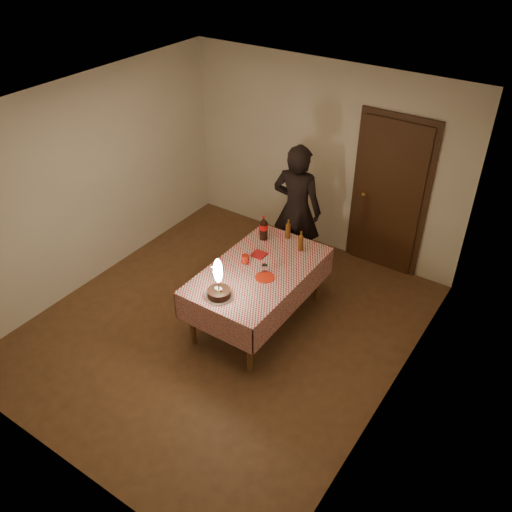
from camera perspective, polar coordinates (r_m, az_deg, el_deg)
name	(u,v)px	position (r m, az deg, el deg)	size (l,w,h in m)	color
ground	(224,326)	(6.47, -3.41, -7.39)	(4.00, 4.50, 0.01)	brown
room_shell	(225,202)	(5.53, -3.24, 5.74)	(4.04, 4.54, 2.62)	beige
dining_table	(258,276)	(6.15, 0.26, -2.16)	(1.02, 1.72, 0.74)	brown
birthday_cake	(219,286)	(5.64, -3.94, -3.18)	(0.31, 0.31, 0.47)	white
red_plate	(265,277)	(5.97, 0.94, -2.25)	(0.22, 0.22, 0.01)	red
red_cup	(245,259)	(6.17, -1.15, -0.32)	(0.08, 0.08, 0.10)	#B81B0C
clear_cup	(265,268)	(6.03, 0.91, -1.32)	(0.07, 0.07, 0.09)	white
napkin_stack	(259,255)	(6.31, 0.33, 0.16)	(0.15, 0.15, 0.02)	#AF1417
cola_bottle	(264,228)	(6.54, 0.81, 2.98)	(0.10, 0.10, 0.32)	black
amber_bottle_left	(288,229)	(6.59, 3.40, 2.82)	(0.06, 0.06, 0.26)	#603310
amber_bottle_right	(301,241)	(6.37, 4.74, 1.54)	(0.06, 0.06, 0.26)	#603310
photographer	(297,210)	(6.95, 4.31, 4.89)	(0.70, 0.51, 1.77)	black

